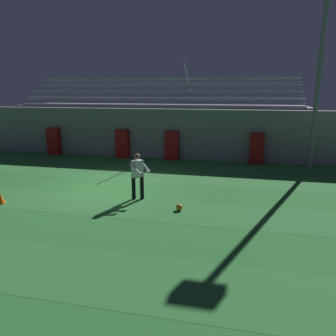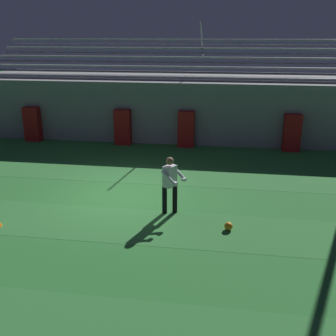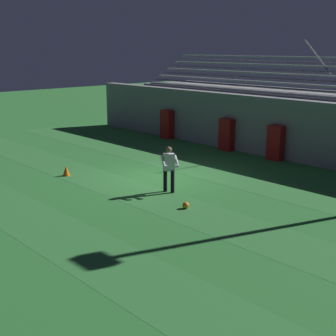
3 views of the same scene
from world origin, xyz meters
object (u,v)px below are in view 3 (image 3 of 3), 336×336
object	(u,v)px
padding_pillar_far_left	(167,124)
goalkeeper	(169,167)
padding_pillar_gate_left	(227,135)
soccer_ball	(186,205)
padding_pillar_gate_right	(276,143)
traffic_cone	(66,171)

from	to	relation	value
padding_pillar_far_left	goalkeeper	world-z (taller)	goalkeeper
padding_pillar_gate_left	padding_pillar_far_left	bearing A→B (deg)	180.00
padding_pillar_gate_left	padding_pillar_far_left	world-z (taller)	same
goalkeeper	soccer_ball	bearing A→B (deg)	-26.09
padding_pillar_gate_right	goalkeeper	distance (m)	6.99
padding_pillar_gate_left	padding_pillar_far_left	distance (m)	4.40
padding_pillar_far_left	traffic_cone	bearing A→B (deg)	-69.95
soccer_ball	traffic_cone	distance (m)	6.18
padding_pillar_gate_left	padding_pillar_gate_right	bearing A→B (deg)	0.00
padding_pillar_gate_left	padding_pillar_gate_right	xyz separation A→B (m)	(2.92, 0.00, 0.00)
traffic_cone	padding_pillar_gate_right	bearing A→B (deg)	63.65
padding_pillar_gate_left	padding_pillar_far_left	size ratio (longest dim) A/B	1.00
padding_pillar_far_left	goalkeeper	bearing A→B (deg)	-42.65
padding_pillar_gate_right	traffic_cone	size ratio (longest dim) A/B	3.84
padding_pillar_gate_left	goalkeeper	xyz separation A→B (m)	(3.19, -6.99, 0.15)
padding_pillar_gate_left	goalkeeper	size ratio (longest dim) A/B	0.96
padding_pillar_gate_right	traffic_cone	xyz separation A→B (m)	(-4.21, -8.51, -0.60)
goalkeeper	soccer_ball	distance (m)	2.03
padding_pillar_gate_right	traffic_cone	world-z (taller)	padding_pillar_gate_right
padding_pillar_far_left	padding_pillar_gate_right	bearing A→B (deg)	0.00
padding_pillar_gate_left	traffic_cone	xyz separation A→B (m)	(-1.30, -8.51, -0.60)
padding_pillar_gate_left	padding_pillar_gate_right	size ratio (longest dim) A/B	1.00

